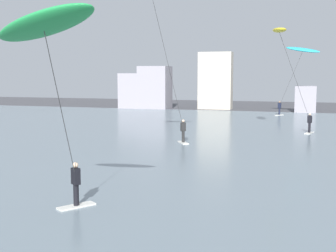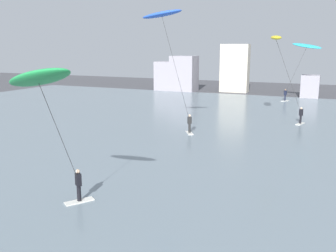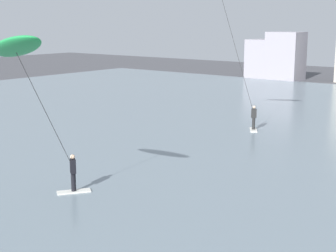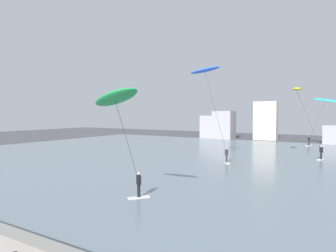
{
  "view_description": "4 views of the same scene",
  "coord_description": "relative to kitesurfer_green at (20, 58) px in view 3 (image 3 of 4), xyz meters",
  "views": [
    {
      "loc": [
        4.69,
        -1.18,
        4.94
      ],
      "look_at": [
        -0.35,
        15.5,
        2.91
      ],
      "focal_mm": 48.46,
      "sensor_mm": 36.0,
      "label": 1
    },
    {
      "loc": [
        7.53,
        -0.58,
        7.46
      ],
      "look_at": [
        1.54,
        13.18,
        4.25
      ],
      "focal_mm": 40.02,
      "sensor_mm": 36.0,
      "label": 2
    },
    {
      "loc": [
        12.69,
        -0.46,
        7.18
      ],
      "look_at": [
        -0.95,
        16.84,
        2.65
      ],
      "focal_mm": 54.61,
      "sensor_mm": 36.0,
      "label": 3
    },
    {
      "loc": [
        8.54,
        -2.02,
        5.5
      ],
      "look_at": [
        -2.03,
        14.94,
        4.64
      ],
      "focal_mm": 32.46,
      "sensor_mm": 36.0,
      "label": 4
    }
  ],
  "objects": [
    {
      "name": "kitesurfer_green",
      "position": [
        0.0,
        0.0,
        0.0
      ],
      "size": [
        3.86,
        4.76,
        6.91
      ],
      "color": "silver",
      "rests_on": "water_bay"
    },
    {
      "name": "water_bay",
      "position": [
        2.45,
        20.75,
        -5.86
      ],
      "size": [
        84.0,
        52.0,
        0.1
      ],
      "primitive_type": "cube",
      "color": "slate",
      "rests_on": "ground"
    }
  ]
}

